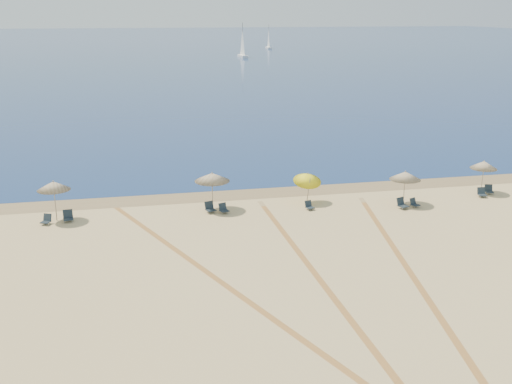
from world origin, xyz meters
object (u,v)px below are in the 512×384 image
chair_10 (489,190)px  sailboat_1 (243,47)px  chair_7 (402,204)px  chair_9 (482,193)px  umbrella_3 (308,178)px  umbrella_1 (53,186)px  umbrella_5 (484,165)px  umbrella_4 (405,176)px  chair_3 (68,216)px  sailboat_2 (269,41)px  umbrella_2 (212,177)px  chair_5 (224,209)px  chair_2 (46,220)px  chair_8 (414,203)px  chair_6 (309,206)px  chair_4 (210,208)px

chair_10 → sailboat_1: 129.98m
chair_7 → chair_9: bearing=-11.1°
umbrella_3 → sailboat_1: size_ratio=0.26×
umbrella_1 → umbrella_3: size_ratio=1.10×
chair_9 → chair_10: 1.11m
umbrella_1 → sailboat_1: (35.92, 129.55, 0.51)m
umbrella_5 → chair_10: (0.46, -0.27, -1.83)m
sailboat_1 → umbrella_4: bearing=-99.1°
chair_3 → sailboat_2: (50.64, 165.36, 2.05)m
umbrella_2 → chair_10: umbrella_2 is taller
chair_5 → sailboat_1: sailboat_1 is taller
umbrella_3 → umbrella_4: size_ratio=1.01×
umbrella_1 → chair_3: (0.73, -0.28, -1.99)m
chair_2 → umbrella_1: bearing=69.6°
chair_2 → chair_8: chair_2 is taller
chair_6 → chair_8: 7.20m
umbrella_4 → umbrella_5: size_ratio=0.97×
umbrella_5 → sailboat_2: (21.64, 165.08, 0.25)m
chair_5 → umbrella_4: bearing=-23.2°
chair_7 → chair_8: chair_7 is taller
umbrella_5 → chair_9: 2.07m
umbrella_5 → sailboat_1: size_ratio=0.26×
umbrella_1 → chair_3: umbrella_1 is taller
chair_10 → chair_5: bearing=-163.3°
umbrella_2 → umbrella_4: (13.02, -1.47, -0.22)m
umbrella_3 → sailboat_2: 168.46m
chair_5 → chair_10: 19.57m
umbrella_2 → umbrella_4: umbrella_2 is taller
chair_10 → sailboat_2: 166.72m
chair_4 → chair_10: size_ratio=1.09×
umbrella_5 → chair_6: (-13.38, -1.10, -1.86)m
chair_3 → chair_8: chair_3 is taller
umbrella_3 → sailboat_2: size_ratio=0.31×
chair_3 → chair_8: (22.76, -1.75, -0.05)m
chair_4 → chair_10: bearing=-16.3°
chair_4 → umbrella_4: bearing=-20.8°
chair_5 → chair_6: chair_5 is taller
chair_3 → chair_4: bearing=-7.8°
umbrella_4 → chair_3: 22.38m
umbrella_1 → chair_6: size_ratio=3.84×
chair_8 → sailboat_2: bearing=56.9°
chair_9 → chair_10: chair_9 is taller
umbrella_1 → umbrella_5: bearing=-0.0°
chair_3 → sailboat_1: (35.19, 129.83, 2.50)m
chair_4 → sailboat_2: bearing=59.4°
umbrella_3 → chair_10: umbrella_3 is taller
umbrella_3 → chair_6: bearing=-100.2°
umbrella_3 → sailboat_1: 130.75m
chair_4 → chair_10: (20.43, 0.07, -0.02)m
chair_6 → chair_8: size_ratio=0.94×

